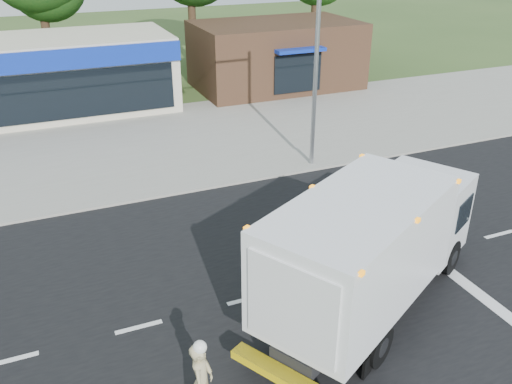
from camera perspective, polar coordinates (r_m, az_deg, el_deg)
ground at (r=16.25m, az=9.11°, el=-8.63°), size 120.00×120.00×0.00m
road_asphalt at (r=16.25m, az=9.12°, el=-8.61°), size 60.00×14.00×0.02m
sidewalk at (r=22.66m, az=-1.59°, el=2.35°), size 60.00×2.40×0.12m
parking_apron at (r=27.80m, az=-5.98°, el=6.67°), size 60.00×9.00×0.02m
lane_markings at (r=16.05m, az=15.83°, el=-9.83°), size 55.20×7.00×0.01m
ems_box_truck at (r=13.92m, az=12.27°, el=-5.22°), size 8.28×6.12×3.59m
emergency_worker at (r=11.59m, az=-5.73°, el=-19.13°), size 0.73×0.81×1.96m
brown_storefront at (r=35.08m, az=2.13°, el=14.23°), size 10.00×6.70×4.00m
traffic_signal_pole at (r=21.60m, az=4.86°, el=14.63°), size 3.51×0.25×8.00m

